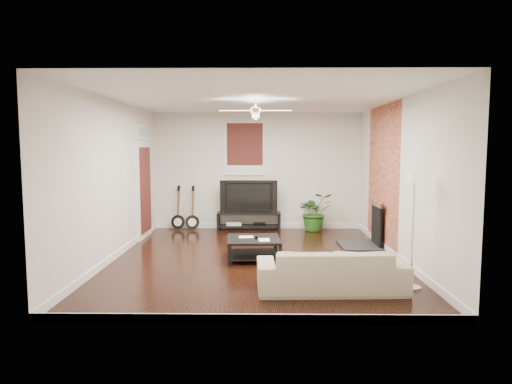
% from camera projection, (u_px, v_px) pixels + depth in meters
% --- Properties ---
extents(room, '(5.01, 6.01, 2.81)m').
position_uv_depth(room, '(256.00, 180.00, 7.81)').
color(room, black).
rests_on(room, ground).
extents(brick_accent, '(0.02, 2.20, 2.80)m').
position_uv_depth(brick_accent, '(383.00, 177.00, 8.78)').
color(brick_accent, '#9C3F32').
rests_on(brick_accent, floor).
extents(fireplace, '(0.80, 1.10, 0.92)m').
position_uv_depth(fireplace, '(367.00, 224.00, 8.87)').
color(fireplace, black).
rests_on(fireplace, floor).
extents(window_back, '(1.00, 0.06, 1.30)m').
position_uv_depth(window_back, '(245.00, 148.00, 10.72)').
color(window_back, '#36140E').
rests_on(window_back, wall_back).
extents(door_left, '(0.08, 1.00, 2.50)m').
position_uv_depth(door_left, '(144.00, 181.00, 9.75)').
color(door_left, white).
rests_on(door_left, wall_left).
extents(tv_stand, '(1.51, 0.40, 0.42)m').
position_uv_depth(tv_stand, '(249.00, 221.00, 10.70)').
color(tv_stand, black).
rests_on(tv_stand, floor).
extents(tv, '(1.35, 0.18, 0.78)m').
position_uv_depth(tv, '(249.00, 196.00, 10.66)').
color(tv, black).
rests_on(tv, tv_stand).
extents(coffee_table, '(0.95, 0.95, 0.38)m').
position_uv_depth(coffee_table, '(254.00, 249.00, 7.86)').
color(coffee_table, black).
rests_on(coffee_table, floor).
extents(sofa, '(2.04, 0.85, 0.59)m').
position_uv_depth(sofa, '(331.00, 270.00, 6.13)').
color(sofa, tan).
rests_on(sofa, floor).
extents(floor_lamp, '(0.28, 0.28, 1.65)m').
position_uv_depth(floor_lamp, '(413.00, 231.00, 6.17)').
color(floor_lamp, silver).
rests_on(floor_lamp, floor).
extents(potted_plant, '(0.93, 0.84, 0.91)m').
position_uv_depth(potted_plant, '(315.00, 212.00, 10.57)').
color(potted_plant, '#235D1A').
rests_on(potted_plant, floor).
extents(guitar_left, '(0.36, 0.28, 1.07)m').
position_uv_depth(guitar_left, '(178.00, 208.00, 10.66)').
color(guitar_left, black).
rests_on(guitar_left, floor).
extents(guitar_right, '(0.34, 0.24, 1.07)m').
position_uv_depth(guitar_right, '(192.00, 208.00, 10.62)').
color(guitar_right, black).
rests_on(guitar_right, floor).
extents(ceiling_fan, '(1.24, 1.24, 0.32)m').
position_uv_depth(ceiling_fan, '(256.00, 111.00, 7.69)').
color(ceiling_fan, white).
rests_on(ceiling_fan, ceiling).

